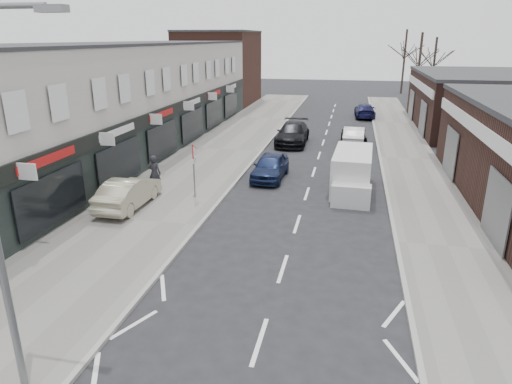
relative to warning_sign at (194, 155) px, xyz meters
The scene contains 17 objects.
pavement_left 10.35m from the warning_sign, 99.04° to the left, with size 5.50×64.00×0.12m, color slate.
pavement_right 14.95m from the warning_sign, 42.51° to the left, with size 3.50×64.00×0.12m, color slate.
shop_terrace_left 11.30m from the warning_sign, 138.04° to the left, with size 8.00×41.00×7.10m, color beige.
brick_block_far 34.09m from the warning_sign, 104.18° to the left, with size 8.00×10.00×8.00m, color #45261D.
right_unit_far 28.21m from the warning_sign, 51.25° to the left, with size 10.00×16.00×4.50m, color #351D18.
tree_far_a 38.75m from the warning_sign, 68.53° to the left, with size 3.60×3.60×8.00m, color #382D26, non-canonical shape.
tree_far_b 45.24m from the warning_sign, 68.36° to the left, with size 3.60×3.60×7.50m, color #382D26, non-canonical shape.
tree_far_c 49.95m from the warning_sign, 74.12° to the left, with size 3.60×3.60×8.50m, color #382D26, non-canonical shape.
warning_sign is the anchor object (origin of this frame).
white_van 7.98m from the warning_sign, 21.94° to the left, with size 2.02×5.27×2.03m.
sedan_on_pavement 3.43m from the warning_sign, 144.15° to the right, with size 1.44×4.14×1.36m, color #A4A083.
pedestrian 2.65m from the warning_sign, 166.44° to the left, with size 0.67×0.44×1.83m, color black.
parked_car_left_a 5.32m from the warning_sign, 55.56° to the left, with size 1.64×4.07×1.39m, color #152042.
parked_car_left_b 13.54m from the warning_sign, 77.31° to the left, with size 2.17×5.33×1.55m, color black.
parked_car_right_a 15.50m from the warning_sign, 61.50° to the left, with size 1.45×4.15×1.37m, color silver.
parked_car_right_b 15.86m from the warning_sign, 62.18° to the left, with size 1.70×4.23×1.44m, color black.
parked_car_right_c 27.49m from the warning_sign, 72.32° to the left, with size 1.88×4.62×1.34m, color #12133A.
Camera 1 is at (1.94, -7.71, 7.44)m, focal length 32.00 mm.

